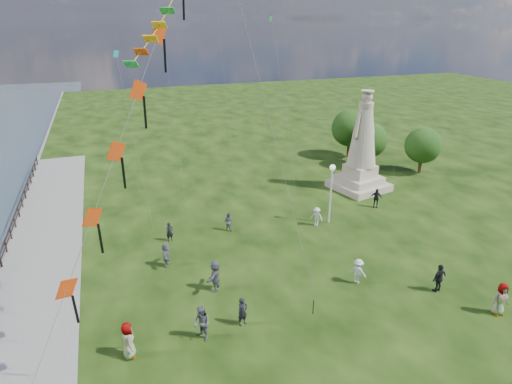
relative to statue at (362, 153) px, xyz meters
name	(u,v)px	position (x,y,z in m)	size (l,w,h in m)	color
waterfront	(8,312)	(-28.28, -9.25, -3.53)	(200.00, 200.00, 1.51)	#34454E
statue	(362,153)	(0.00, 0.00, 0.00)	(5.39, 5.39, 9.19)	#C1AC92
lamppost	(332,181)	(-6.22, -5.53, 0.02)	(0.45, 0.45, 4.84)	silver
tree_row	(375,136)	(5.46, 5.90, -0.30)	(8.02, 11.28, 5.54)	#382314
person_0	(243,312)	(-16.41, -14.74, -2.65)	(0.59, 0.39, 1.63)	black
person_1	(202,324)	(-18.66, -15.12, -2.51)	(0.93, 0.57, 1.91)	#595960
person_2	(358,271)	(-8.63, -13.45, -2.67)	(1.04, 0.53, 1.60)	silver
person_3	(439,278)	(-4.65, -15.82, -2.57)	(1.06, 0.54, 1.80)	black
person_4	(500,299)	(-3.05, -18.63, -2.52)	(0.93, 0.57, 1.91)	#595960
person_5	(166,255)	(-19.25, -7.59, -2.63)	(1.56, 0.67, 1.68)	#595960
person_6	(170,232)	(-18.50, -4.27, -2.75)	(0.53, 0.35, 1.45)	black
person_7	(228,221)	(-14.03, -4.05, -2.75)	(0.70, 0.43, 1.45)	#595960
person_8	(317,217)	(-7.39, -5.64, -2.71)	(0.98, 0.51, 1.52)	silver
person_9	(376,198)	(-1.02, -4.23, -2.62)	(0.99, 0.51, 1.69)	black
person_10	(128,340)	(-22.19, -15.11, -2.51)	(0.93, 0.57, 1.91)	#595960
person_11	(215,275)	(-16.95, -11.19, -2.50)	(1.79, 0.77, 1.93)	#595960
red_kite_train	(126,130)	(-21.11, -13.63, 7.13)	(9.12, 9.35, 17.11)	black
small_kites	(239,1)	(-9.78, 5.83, 12.90)	(23.56, 15.41, 31.29)	teal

